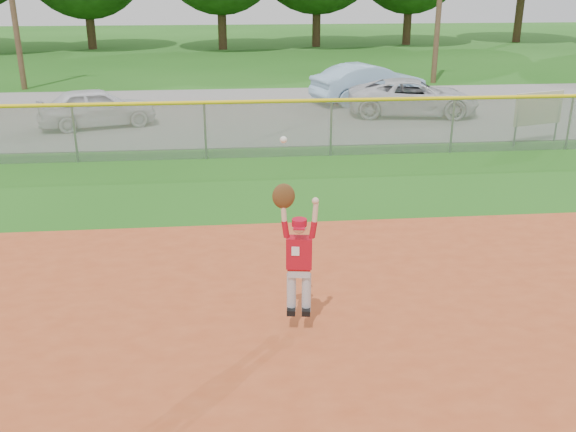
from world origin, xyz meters
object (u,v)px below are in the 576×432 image
(car_white_a, at_px, (97,107))
(car_blue, at_px, (369,83))
(sponsor_sign, at_px, (539,110))
(ballplayer, at_px, (297,250))
(car_white_b, at_px, (413,97))

(car_white_a, distance_m, car_blue, 10.07)
(sponsor_sign, distance_m, ballplayer, 12.55)
(car_blue, height_order, sponsor_sign, sponsor_sign)
(car_blue, bearing_deg, car_white_a, 90.40)
(car_blue, bearing_deg, car_white_b, -176.90)
(car_white_a, height_order, car_blue, car_blue)
(sponsor_sign, bearing_deg, car_white_a, 165.18)
(car_blue, relative_size, sponsor_sign, 2.68)
(car_white_a, relative_size, car_blue, 0.84)
(car_white_b, bearing_deg, sponsor_sign, -141.99)
(car_white_b, relative_size, ballplayer, 1.82)
(ballplayer, bearing_deg, car_white_b, 68.08)
(car_white_b, relative_size, sponsor_sign, 2.73)
(car_blue, bearing_deg, ballplayer, 145.64)
(car_blue, distance_m, sponsor_sign, 7.55)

